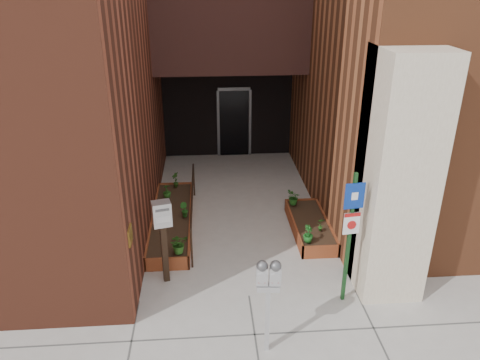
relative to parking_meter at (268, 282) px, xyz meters
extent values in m
plane|color=#9E9991|center=(-0.15, 1.33, -1.28)|extent=(80.00, 80.00, 0.00)
cube|color=#C4B197|center=(2.40, 1.53, 0.92)|extent=(1.10, 1.20, 4.40)
cube|color=black|center=(-0.15, 7.33, 2.72)|extent=(4.20, 2.00, 2.00)
cube|color=black|center=(-0.15, 8.73, 0.22)|extent=(4.00, 0.30, 3.00)
cube|color=black|center=(0.05, 8.55, -0.23)|extent=(0.90, 0.06, 2.10)
cube|color=#B79338|center=(-2.14, 1.13, 0.22)|extent=(0.04, 0.30, 0.30)
cube|color=brown|center=(-1.70, 2.25, -1.13)|extent=(0.90, 0.04, 0.30)
cube|color=brown|center=(-1.70, 5.81, -1.13)|extent=(0.90, 0.04, 0.30)
cube|color=brown|center=(-2.13, 4.03, -1.13)|extent=(0.04, 3.60, 0.30)
cube|color=brown|center=(-1.27, 4.03, -1.13)|extent=(0.04, 3.60, 0.30)
cube|color=black|center=(-1.70, 4.03, -1.15)|extent=(0.82, 3.52, 0.26)
cube|color=brown|center=(1.45, 2.45, -1.13)|extent=(0.80, 0.04, 0.30)
cube|color=brown|center=(1.45, 4.61, -1.13)|extent=(0.80, 0.04, 0.30)
cube|color=brown|center=(1.07, 3.53, -1.13)|extent=(0.04, 2.20, 0.30)
cube|color=brown|center=(1.83, 3.53, -1.13)|extent=(0.04, 2.20, 0.30)
cube|color=black|center=(1.45, 3.53, -1.15)|extent=(0.72, 2.12, 0.26)
cylinder|color=black|center=(-1.20, 2.33, -0.83)|extent=(0.04, 0.04, 0.90)
cylinder|color=black|center=(-1.20, 5.63, -0.83)|extent=(0.04, 0.04, 0.90)
cylinder|color=black|center=(-1.20, 3.98, -0.40)|extent=(0.04, 3.30, 0.04)
cube|color=#B9B9BC|center=(0.00, 0.00, -0.71)|extent=(0.07, 0.07, 1.15)
cube|color=#B9B9BC|center=(0.00, 0.00, -0.09)|extent=(0.35, 0.17, 0.09)
cube|color=#B9B9BC|center=(-0.10, 0.01, 0.12)|extent=(0.18, 0.13, 0.30)
sphere|color=#59595B|center=(-0.10, 0.01, 0.29)|extent=(0.17, 0.17, 0.17)
cube|color=white|center=(-0.10, -0.05, 0.14)|extent=(0.10, 0.02, 0.06)
cube|color=#B21414|center=(-0.10, -0.05, 0.05)|extent=(0.10, 0.02, 0.03)
cube|color=#B9B9BC|center=(0.10, -0.01, 0.12)|extent=(0.18, 0.13, 0.30)
sphere|color=#59595B|center=(0.10, -0.01, 0.29)|extent=(0.17, 0.17, 0.17)
cube|color=white|center=(0.09, -0.07, 0.14)|extent=(0.10, 0.02, 0.06)
cube|color=#B21414|center=(0.09, -0.07, 0.05)|extent=(0.10, 0.02, 0.03)
cube|color=#163D1A|center=(1.53, 1.12, -0.03)|extent=(0.06, 0.06, 2.50)
cube|color=navy|center=(1.54, 1.09, 0.82)|extent=(0.34, 0.07, 0.46)
cube|color=white|center=(1.54, 1.08, 0.82)|extent=(0.11, 0.03, 0.14)
cube|color=white|center=(1.54, 1.09, 0.31)|extent=(0.29, 0.06, 0.40)
cube|color=#B21414|center=(1.54, 1.08, 0.48)|extent=(0.28, 0.05, 0.07)
cylinder|color=#B21414|center=(1.54, 1.07, 0.29)|extent=(0.16, 0.03, 0.16)
cube|color=black|center=(-1.69, 1.94, -0.67)|extent=(0.13, 0.13, 1.23)
cube|color=silver|center=(-1.69, 1.94, 0.17)|extent=(0.38, 0.32, 0.47)
cube|color=#59595B|center=(-1.66, 1.82, 0.30)|extent=(0.24, 0.07, 0.04)
cube|color=white|center=(-1.66, 1.82, 0.11)|extent=(0.26, 0.07, 0.11)
imported|color=#285B1A|center=(-1.45, 2.43, -0.78)|extent=(0.46, 0.46, 0.41)
imported|color=#1B4E16|center=(-1.40, 3.93, -0.81)|extent=(0.26, 0.26, 0.34)
imported|color=#225819|center=(-1.86, 4.93, -0.80)|extent=(0.26, 0.26, 0.36)
imported|color=#234F16|center=(-1.68, 5.57, -0.78)|extent=(0.27, 0.27, 0.40)
imported|color=#1A5C1C|center=(1.20, 2.63, -0.79)|extent=(0.30, 0.30, 0.37)
imported|color=#25631C|center=(1.57, 3.07, -0.83)|extent=(0.16, 0.16, 0.30)
imported|color=#1E5919|center=(1.20, 4.33, -0.80)|extent=(0.43, 0.43, 0.37)
camera|label=1|loc=(-0.84, -5.59, 4.18)|focal=35.00mm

